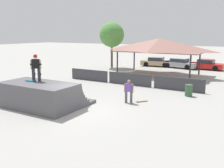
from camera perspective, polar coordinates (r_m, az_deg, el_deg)
name	(u,v)px	position (r m, az deg, el deg)	size (l,w,h in m)	color
ground_plane	(77,111)	(14.86, -8.01, -6.19)	(160.00, 160.00, 0.00)	#A3A09B
quarter_pipe_ramp	(42,96)	(16.04, -15.72, -2.57)	(4.77, 3.90, 1.55)	#565459
skater_on_deck	(36,66)	(16.09, -17.01, 3.98)	(0.70, 0.49, 1.69)	#2D2D33
skateboard_on_deck	(31,80)	(16.34, -18.09, 0.77)	(0.78, 0.30, 0.09)	red
bystander_walking	(129,90)	(16.24, 3.86, -1.41)	(0.62, 0.32, 1.55)	#4C4C51
skateboard_on_ground	(141,101)	(16.80, 6.75, -3.85)	(0.68, 0.78, 0.09)	blue
barrier_fence	(130,79)	(21.96, 4.03, 1.11)	(12.74, 0.12, 1.05)	#3D3D42
pavilion_shelter	(159,45)	(27.65, 10.69, 8.73)	(9.23, 5.12, 3.95)	#2D2D33
tree_beside_pavilion	(112,35)	(32.80, -0.05, 11.14)	(3.18, 3.18, 5.86)	brown
trash_bin	(189,90)	(18.89, 17.12, -1.41)	(0.52, 0.52, 0.85)	#385B3D
parked_car_tan	(157,62)	(34.84, 10.18, 4.98)	(4.36, 2.12, 1.27)	tan
parked_car_silver	(180,63)	(33.78, 15.27, 4.55)	(4.68, 2.53, 1.27)	#A8AAAF
parked_car_red	(206,65)	(33.46, 20.78, 4.14)	(4.15, 2.04, 1.27)	red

